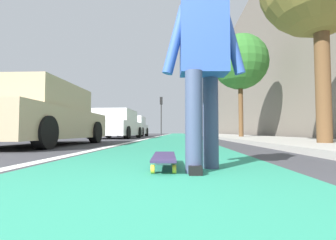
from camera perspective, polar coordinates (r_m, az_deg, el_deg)
The scene contains 12 objects.
ground_plane at distance 10.85m, azimuth 1.47°, elevation -4.55°, with size 80.00×80.00×0.00m, color #38383D.
bike_lane_paint at distance 24.84m, azimuth 2.12°, elevation -3.57°, with size 56.00×2.33×0.00m, color #288466.
lane_stripe_white at distance 20.90m, azimuth -1.59°, elevation -3.71°, with size 52.00×0.16×0.01m, color silver.
sidewalk_curb at distance 19.14m, azimuth 12.83°, elevation -3.58°, with size 52.00×3.20×0.11m, color #9E9B93.
building_facade at distance 24.08m, azimuth 16.95°, elevation 8.90°, with size 40.00×1.20×10.34m, color #6B6257.
skateboard at distance 2.24m, azimuth -0.91°, elevation -8.83°, with size 0.85×0.24×0.11m.
skater_person at distance 2.17m, azimuth 8.26°, elevation 13.54°, with size 0.47×0.72×1.64m.
parked_car_near at distance 6.69m, azimuth -27.98°, elevation 0.77°, with size 4.37×2.03×1.48m.
parked_car_mid at distance 12.86m, azimuth -11.97°, elevation -1.14°, with size 4.22×2.13×1.46m.
parked_car_far at distance 18.36m, azimuth -8.13°, elevation -1.59°, with size 4.17×1.87×1.48m.
traffic_light at distance 26.28m, azimuth -1.61°, elevation 2.69°, with size 0.33×0.28×4.12m.
street_tree_mid at distance 12.64m, azimuth 16.60°, elevation 12.90°, with size 2.68×2.68×5.09m.
Camera 1 is at (-0.84, -0.22, 0.33)m, focal length 25.92 mm.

